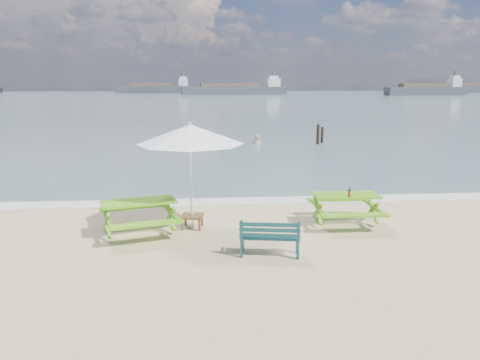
{
  "coord_description": "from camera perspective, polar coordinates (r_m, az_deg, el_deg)",
  "views": [
    {
      "loc": [
        -1.07,
        -9.06,
        3.56
      ],
      "look_at": [
        -0.06,
        3.0,
        1.0
      ],
      "focal_mm": 35.0,
      "sensor_mm": 36.0,
      "label": 1
    }
  ],
  "objects": [
    {
      "name": "park_bench",
      "position": [
        9.84,
        3.63,
        -7.83
      ],
      "size": [
        1.29,
        0.61,
        0.76
      ],
      "color": "#0E3B3C",
      "rests_on": "ground"
    },
    {
      "name": "picnic_table_left",
      "position": [
        11.35,
        -12.16,
        -4.55
      ],
      "size": [
        2.16,
        2.29,
        0.81
      ],
      "color": "#5FA619",
      "rests_on": "ground"
    },
    {
      "name": "swimmer",
      "position": [
        27.42,
        2.06,
        3.67
      ],
      "size": [
        0.78,
        0.62,
        1.86
      ],
      "color": "tan",
      "rests_on": "ground"
    },
    {
      "name": "cargo_ships",
      "position": [
        143.38,
        18.01,
        10.43
      ],
      "size": [
        161.25,
        33.91,
        4.4
      ],
      "color": "#3A3F45",
      "rests_on": "ground"
    },
    {
      "name": "patio_umbrella",
      "position": [
        11.21,
        -6.07,
        5.55
      ],
      "size": [
        2.97,
        2.97,
        2.56
      ],
      "color": "silver",
      "rests_on": "ground"
    },
    {
      "name": "picnic_table_right",
      "position": [
        12.16,
        12.73,
        -3.55
      ],
      "size": [
        1.65,
        1.83,
        0.78
      ],
      "color": "#5DA519",
      "rests_on": "ground"
    },
    {
      "name": "foam_strip",
      "position": [
        14.16,
        -0.29,
        -2.59
      ],
      "size": [
        22.0,
        0.9,
        0.01
      ],
      "primitive_type": "cube",
      "color": "silver",
      "rests_on": "ground"
    },
    {
      "name": "mooring_pilings",
      "position": [
        27.63,
        9.69,
        5.28
      ],
      "size": [
        0.58,
        0.78,
        1.35
      ],
      "color": "black",
      "rests_on": "ground"
    },
    {
      "name": "sea",
      "position": [
        94.14,
        -4.17,
        9.76
      ],
      "size": [
        300.0,
        300.0,
        0.0
      ],
      "primitive_type": "plane",
      "color": "slate",
      "rests_on": "ground"
    },
    {
      "name": "beer_bottle",
      "position": [
        11.76,
        13.17,
        -1.62
      ],
      "size": [
        0.07,
        0.07,
        0.27
      ],
      "color": "#8D4914",
      "rests_on": "picnic_table_right"
    },
    {
      "name": "side_table",
      "position": [
        11.64,
        -5.84,
        -5.02
      ],
      "size": [
        0.59,
        0.59,
        0.34
      ],
      "color": "brown",
      "rests_on": "ground"
    }
  ]
}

